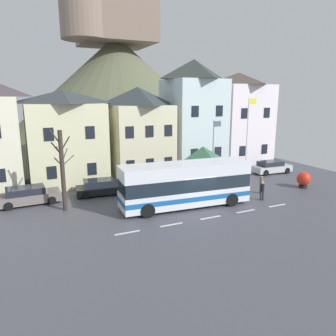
{
  "coord_description": "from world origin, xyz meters",
  "views": [
    {
      "loc": [
        -11.45,
        -19.48,
        8.19
      ],
      "look_at": [
        -0.56,
        4.05,
        2.39
      ],
      "focal_mm": 34.36,
      "sensor_mm": 36.0,
      "label": 1
    }
  ],
  "objects_px": {
    "bus_shelter": "(203,154)",
    "parked_car_03": "(271,167)",
    "townhouse_02": "(138,132)",
    "parked_car_02": "(28,196)",
    "transit_bus": "(185,185)",
    "parked_car_01": "(101,187)",
    "pedestrian_01": "(262,190)",
    "bare_tree_01": "(62,169)",
    "townhouse_03": "(193,116)",
    "pedestrian_00": "(261,184)",
    "townhouse_01": "(66,138)",
    "townhouse_04": "(237,120)",
    "hilltop_castle": "(117,91)",
    "flagpole": "(248,133)",
    "parked_car_00": "(223,172)",
    "harbour_buoy": "(304,179)",
    "public_bench": "(188,178)"
  },
  "relations": [
    {
      "from": "parked_car_01",
      "to": "pedestrian_01",
      "type": "xyz_separation_m",
      "value": [
        11.39,
        -6.97,
        0.2
      ]
    },
    {
      "from": "townhouse_04",
      "to": "parked_car_00",
      "type": "bearing_deg",
      "value": -135.48
    },
    {
      "from": "bus_shelter",
      "to": "flagpole",
      "type": "bearing_deg",
      "value": 10.08
    },
    {
      "from": "townhouse_03",
      "to": "parked_car_03",
      "type": "height_order",
      "value": "townhouse_03"
    },
    {
      "from": "parked_car_01",
      "to": "public_bench",
      "type": "height_order",
      "value": "parked_car_01"
    },
    {
      "from": "transit_bus",
      "to": "parked_car_01",
      "type": "xyz_separation_m",
      "value": [
        -5.07,
        5.7,
        -1.05
      ]
    },
    {
      "from": "townhouse_04",
      "to": "parked_car_01",
      "type": "bearing_deg",
      "value": -162.9
    },
    {
      "from": "parked_car_03",
      "to": "flagpole",
      "type": "bearing_deg",
      "value": -166.12
    },
    {
      "from": "parked_car_02",
      "to": "flagpole",
      "type": "distance_m",
      "value": 20.72
    },
    {
      "from": "parked_car_00",
      "to": "parked_car_03",
      "type": "height_order",
      "value": "parked_car_00"
    },
    {
      "from": "townhouse_04",
      "to": "pedestrian_00",
      "type": "relative_size",
      "value": 6.99
    },
    {
      "from": "parked_car_01",
      "to": "transit_bus",
      "type": "bearing_deg",
      "value": -42.06
    },
    {
      "from": "hilltop_castle",
      "to": "public_bench",
      "type": "xyz_separation_m",
      "value": [
        0.12,
        -23.15,
        -8.54
      ]
    },
    {
      "from": "transit_bus",
      "to": "bus_shelter",
      "type": "height_order",
      "value": "bus_shelter"
    },
    {
      "from": "parked_car_03",
      "to": "parked_car_01",
      "type": "bearing_deg",
      "value": -176.78
    },
    {
      "from": "townhouse_03",
      "to": "hilltop_castle",
      "type": "height_order",
      "value": "hilltop_castle"
    },
    {
      "from": "townhouse_01",
      "to": "parked_car_02",
      "type": "relative_size",
      "value": 1.88
    },
    {
      "from": "parked_car_00",
      "to": "flagpole",
      "type": "xyz_separation_m",
      "value": [
        2.13,
        -0.91,
        3.95
      ]
    },
    {
      "from": "townhouse_01",
      "to": "pedestrian_00",
      "type": "xyz_separation_m",
      "value": [
        14.52,
        -10.63,
        -3.55
      ]
    },
    {
      "from": "townhouse_02",
      "to": "transit_bus",
      "type": "height_order",
      "value": "townhouse_02"
    },
    {
      "from": "transit_bus",
      "to": "bare_tree_01",
      "type": "xyz_separation_m",
      "value": [
        -8.4,
        2.99,
        1.4
      ]
    },
    {
      "from": "pedestrian_00",
      "to": "flagpole",
      "type": "xyz_separation_m",
      "value": [
        2.06,
        4.69,
        3.78
      ]
    },
    {
      "from": "townhouse_02",
      "to": "bare_tree_01",
      "type": "distance_m",
      "value": 11.98
    },
    {
      "from": "parked_car_00",
      "to": "pedestrian_01",
      "type": "distance_m",
      "value": 7.2
    },
    {
      "from": "townhouse_03",
      "to": "pedestrian_00",
      "type": "distance_m",
      "value": 11.86
    },
    {
      "from": "townhouse_04",
      "to": "bus_shelter",
      "type": "relative_size",
      "value": 2.85
    },
    {
      "from": "hilltop_castle",
      "to": "parked_car_03",
      "type": "height_order",
      "value": "hilltop_castle"
    },
    {
      "from": "townhouse_01",
      "to": "townhouse_04",
      "type": "xyz_separation_m",
      "value": [
        19.92,
        0.36,
        1.06
      ]
    },
    {
      "from": "townhouse_01",
      "to": "public_bench",
      "type": "bearing_deg",
      "value": -24.28
    },
    {
      "from": "pedestrian_01",
      "to": "townhouse_01",
      "type": "bearing_deg",
      "value": 137.7
    },
    {
      "from": "bus_shelter",
      "to": "flagpole",
      "type": "distance_m",
      "value": 6.03
    },
    {
      "from": "townhouse_01",
      "to": "bus_shelter",
      "type": "bearing_deg",
      "value": -32.72
    },
    {
      "from": "parked_car_02",
      "to": "harbour_buoy",
      "type": "height_order",
      "value": "harbour_buoy"
    },
    {
      "from": "parked_car_01",
      "to": "parked_car_02",
      "type": "bearing_deg",
      "value": -172.71
    },
    {
      "from": "parked_car_03",
      "to": "harbour_buoy",
      "type": "height_order",
      "value": "harbour_buoy"
    },
    {
      "from": "parked_car_00",
      "to": "bare_tree_01",
      "type": "bearing_deg",
      "value": -171.3
    },
    {
      "from": "pedestrian_01",
      "to": "bare_tree_01",
      "type": "distance_m",
      "value": 15.49
    },
    {
      "from": "bus_shelter",
      "to": "parked_car_03",
      "type": "bearing_deg",
      "value": 10.31
    },
    {
      "from": "townhouse_02",
      "to": "parked_car_02",
      "type": "bearing_deg",
      "value": -153.59
    },
    {
      "from": "transit_bus",
      "to": "parked_car_01",
      "type": "bearing_deg",
      "value": 135.55
    },
    {
      "from": "parked_car_02",
      "to": "flagpole",
      "type": "height_order",
      "value": "flagpole"
    },
    {
      "from": "townhouse_02",
      "to": "public_bench",
      "type": "xyz_separation_m",
      "value": [
        3.22,
        -4.99,
        -4.09
      ]
    },
    {
      "from": "transit_bus",
      "to": "flagpole",
      "type": "height_order",
      "value": "flagpole"
    },
    {
      "from": "townhouse_01",
      "to": "townhouse_02",
      "type": "distance_m",
      "value": 7.33
    },
    {
      "from": "hilltop_castle",
      "to": "parked_car_00",
      "type": "relative_size",
      "value": 8.55
    },
    {
      "from": "townhouse_01",
      "to": "hilltop_castle",
      "type": "height_order",
      "value": "hilltop_castle"
    },
    {
      "from": "parked_car_01",
      "to": "parked_car_00",
      "type": "bearing_deg",
      "value": 6.96
    },
    {
      "from": "parked_car_00",
      "to": "pedestrian_01",
      "type": "relative_size",
      "value": 2.94
    },
    {
      "from": "parked_car_02",
      "to": "bare_tree_01",
      "type": "xyz_separation_m",
      "value": [
        2.37,
        -2.61,
        2.41
      ]
    },
    {
      "from": "bare_tree_01",
      "to": "bus_shelter",
      "type": "bearing_deg",
      "value": 4.31
    }
  ]
}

